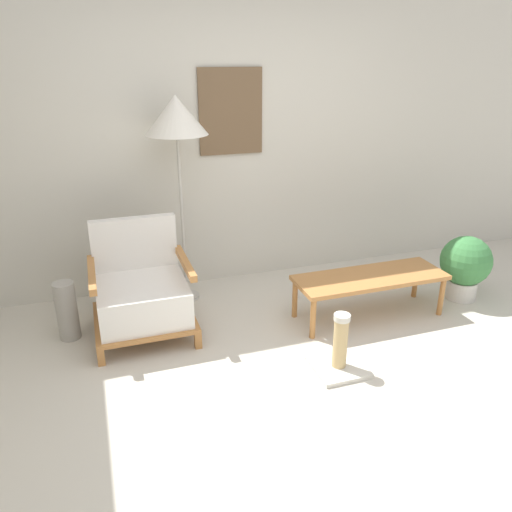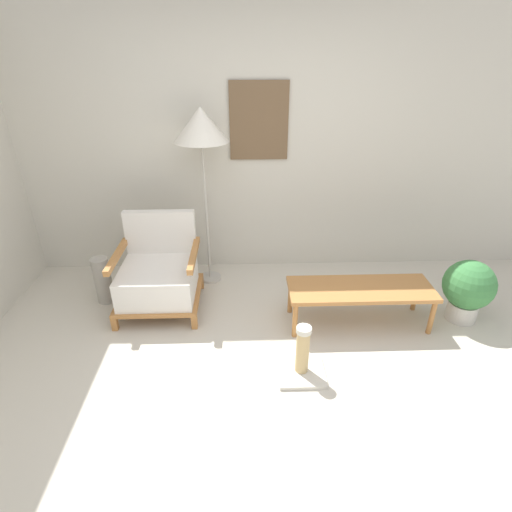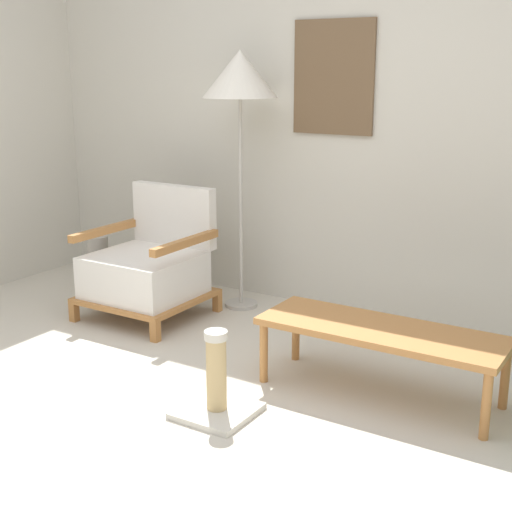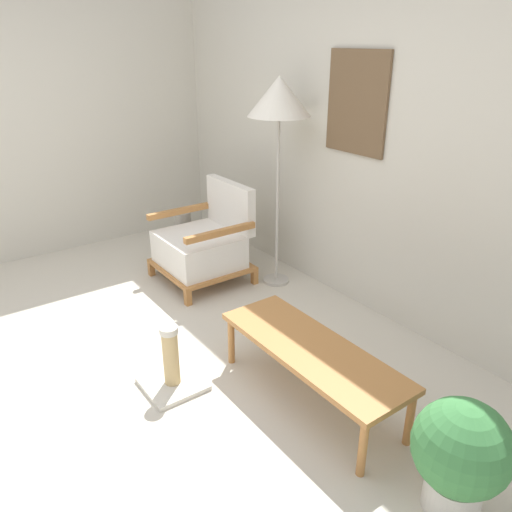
{
  "view_description": "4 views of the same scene",
  "coord_description": "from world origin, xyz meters",
  "px_view_note": "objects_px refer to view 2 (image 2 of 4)",
  "views": [
    {
      "loc": [
        -1.18,
        -2.21,
        2.0
      ],
      "look_at": [
        -0.03,
        1.2,
        0.55
      ],
      "focal_mm": 35.0,
      "sensor_mm": 36.0,
      "label": 1
    },
    {
      "loc": [
        -0.14,
        -1.9,
        2.17
      ],
      "look_at": [
        -0.03,
        1.2,
        0.55
      ],
      "focal_mm": 28.0,
      "sensor_mm": 36.0,
      "label": 2
    },
    {
      "loc": [
        2.08,
        -2.21,
        1.61
      ],
      "look_at": [
        -0.03,
        1.2,
        0.55
      ],
      "focal_mm": 50.0,
      "sensor_mm": 36.0,
      "label": 3
    },
    {
      "loc": [
        2.61,
        -0.71,
        1.97
      ],
      "look_at": [
        -0.03,
        1.2,
        0.55
      ],
      "focal_mm": 35.0,
      "sensor_mm": 36.0,
      "label": 4
    }
  ],
  "objects_px": {
    "floor_lamp": "(201,129)",
    "potted_plant": "(468,288)",
    "scratching_post": "(302,360)",
    "vase": "(103,280)",
    "armchair": "(159,275)",
    "coffee_table": "(360,291)"
  },
  "relations": [
    {
      "from": "floor_lamp",
      "to": "potted_plant",
      "type": "relative_size",
      "value": 3.01
    },
    {
      "from": "vase",
      "to": "potted_plant",
      "type": "xyz_separation_m",
      "value": [
        3.27,
        -0.4,
        0.1
      ]
    },
    {
      "from": "armchair",
      "to": "potted_plant",
      "type": "relative_size",
      "value": 1.47
    },
    {
      "from": "floor_lamp",
      "to": "vase",
      "type": "xyz_separation_m",
      "value": [
        -0.97,
        -0.38,
        -1.31
      ]
    },
    {
      "from": "floor_lamp",
      "to": "scratching_post",
      "type": "bearing_deg",
      "value": -61.23
    },
    {
      "from": "armchair",
      "to": "potted_plant",
      "type": "bearing_deg",
      "value": -6.41
    },
    {
      "from": "floor_lamp",
      "to": "potted_plant",
      "type": "distance_m",
      "value": 2.71
    },
    {
      "from": "armchair",
      "to": "vase",
      "type": "bearing_deg",
      "value": 170.38
    },
    {
      "from": "vase",
      "to": "coffee_table",
      "type": "bearing_deg",
      "value": -10.2
    },
    {
      "from": "armchair",
      "to": "vase",
      "type": "xyz_separation_m",
      "value": [
        -0.55,
        0.09,
        -0.1
      ]
    },
    {
      "from": "scratching_post",
      "to": "vase",
      "type": "bearing_deg",
      "value": 149.53
    },
    {
      "from": "armchair",
      "to": "floor_lamp",
      "type": "xyz_separation_m",
      "value": [
        0.42,
        0.48,
        1.21
      ]
    },
    {
      "from": "potted_plant",
      "to": "scratching_post",
      "type": "distance_m",
      "value": 1.66
    },
    {
      "from": "potted_plant",
      "to": "floor_lamp",
      "type": "bearing_deg",
      "value": 161.2
    },
    {
      "from": "vase",
      "to": "armchair",
      "type": "bearing_deg",
      "value": -9.62
    },
    {
      "from": "floor_lamp",
      "to": "coffee_table",
      "type": "height_order",
      "value": "floor_lamp"
    },
    {
      "from": "scratching_post",
      "to": "potted_plant",
      "type": "bearing_deg",
      "value": 22.39
    },
    {
      "from": "vase",
      "to": "scratching_post",
      "type": "xyz_separation_m",
      "value": [
        1.74,
        -1.03,
        -0.1
      ]
    },
    {
      "from": "potted_plant",
      "to": "scratching_post",
      "type": "height_order",
      "value": "potted_plant"
    },
    {
      "from": "armchair",
      "to": "scratching_post",
      "type": "xyz_separation_m",
      "value": [
        1.2,
        -0.93,
        -0.2
      ]
    },
    {
      "from": "armchair",
      "to": "coffee_table",
      "type": "xyz_separation_m",
      "value": [
        1.77,
        -0.32,
        -0.01
      ]
    },
    {
      "from": "floor_lamp",
      "to": "coffee_table",
      "type": "distance_m",
      "value": 1.98
    }
  ]
}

